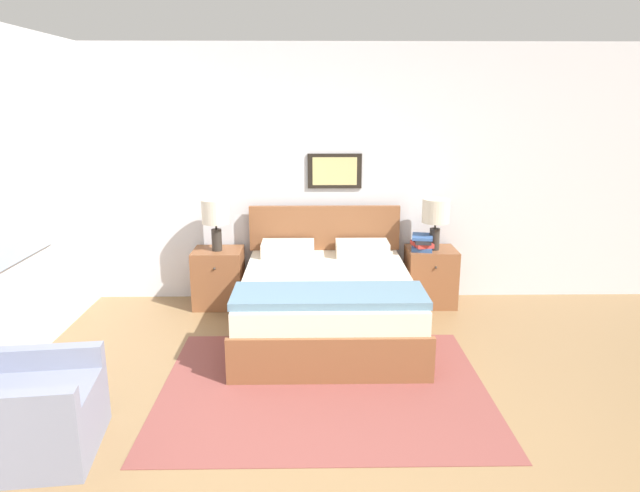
{
  "coord_description": "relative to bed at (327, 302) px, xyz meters",
  "views": [
    {
      "loc": [
        -0.18,
        -2.71,
        2.05
      ],
      "look_at": [
        -0.1,
        1.71,
        0.91
      ],
      "focal_mm": 32.0,
      "sensor_mm": 36.0,
      "label": 1
    }
  ],
  "objects": [
    {
      "name": "ground_plane",
      "position": [
        0.04,
        -2.1,
        -0.3
      ],
      "size": [
        16.0,
        16.0,
        0.0
      ],
      "primitive_type": "plane",
      "color": "olive"
    },
    {
      "name": "area_rug_main",
      "position": [
        -0.05,
        -1.02,
        -0.29
      ],
      "size": [
        2.37,
        1.89,
        0.01
      ],
      "color": "brown",
      "rests_on": "ground_plane"
    },
    {
      "name": "table_lamp_near_window",
      "position": [
        -1.08,
        0.71,
        0.65
      ],
      "size": [
        0.27,
        0.27,
        0.51
      ],
      "color": "#2D2823",
      "rests_on": "nightstand_near_window"
    },
    {
      "name": "bed",
      "position": [
        0.0,
        0.0,
        0.0
      ],
      "size": [
        1.54,
        1.92,
        1.0
      ],
      "color": "brown",
      "rests_on": "ground_plane"
    },
    {
      "name": "wall_back",
      "position": [
        0.04,
        1.03,
        1.0
      ],
      "size": [
        7.27,
        0.09,
        2.6
      ],
      "color": "silver",
      "rests_on": "ground_plane"
    },
    {
      "name": "nightstand_near_window",
      "position": [
        -1.08,
        0.73,
        -0.0
      ],
      "size": [
        0.49,
        0.45,
        0.59
      ],
      "color": "brown",
      "rests_on": "ground_plane"
    },
    {
      "name": "nightstand_by_door",
      "position": [
        1.08,
        0.73,
        -0.0
      ],
      "size": [
        0.49,
        0.45,
        0.59
      ],
      "color": "brown",
      "rests_on": "ground_plane"
    },
    {
      "name": "book_thick_bottom",
      "position": [
        0.97,
        0.69,
        0.31
      ],
      "size": [
        0.24,
        0.26,
        0.04
      ],
      "rotation": [
        0.0,
        0.0,
        -0.2
      ],
      "color": "#335693",
      "rests_on": "nightstand_by_door"
    },
    {
      "name": "book_slim_near_top",
      "position": [
        0.97,
        0.69,
        0.43
      ],
      "size": [
        0.25,
        0.3,
        0.03
      ],
      "rotation": [
        0.0,
        0.0,
        -0.19
      ],
      "color": "#335693",
      "rests_on": "book_novel_upper"
    },
    {
      "name": "armchair",
      "position": [
        -1.85,
        -1.79,
        -0.02
      ],
      "size": [
        0.83,
        0.77,
        0.82
      ],
      "rotation": [
        0.0,
        0.0,
        -1.45
      ],
      "color": "gray",
      "rests_on": "ground_plane"
    },
    {
      "name": "wall_left",
      "position": [
        -2.43,
        -0.56,
        1.0
      ],
      "size": [
        0.08,
        5.5,
        2.6
      ],
      "color": "silver",
      "rests_on": "ground_plane"
    },
    {
      "name": "book_novel_upper",
      "position": [
        0.97,
        0.69,
        0.39
      ],
      "size": [
        0.17,
        0.28,
        0.04
      ],
      "rotation": [
        0.0,
        0.0,
        -0.08
      ],
      "color": "#232328",
      "rests_on": "book_hardcover_middle"
    },
    {
      "name": "book_hardcover_middle",
      "position": [
        0.97,
        0.69,
        0.35
      ],
      "size": [
        0.21,
        0.26,
        0.04
      ],
      "rotation": [
        0.0,
        0.0,
        0.18
      ],
      "color": "#B7332D",
      "rests_on": "book_thick_bottom"
    },
    {
      "name": "table_lamp_by_door",
      "position": [
        1.1,
        0.71,
        0.65
      ],
      "size": [
        0.27,
        0.27,
        0.51
      ],
      "color": "#2D2823",
      "rests_on": "nightstand_by_door"
    }
  ]
}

